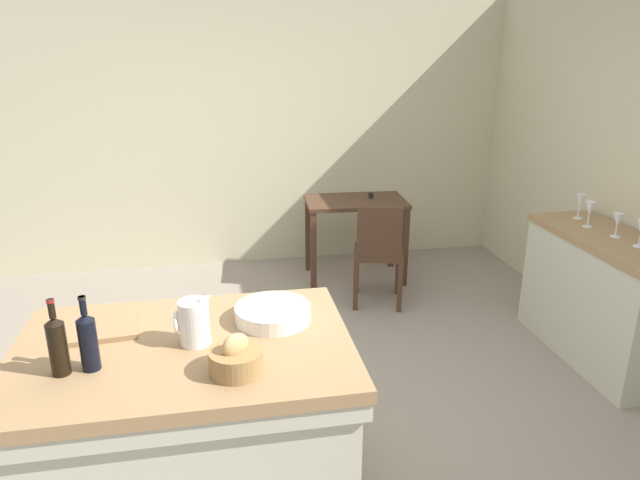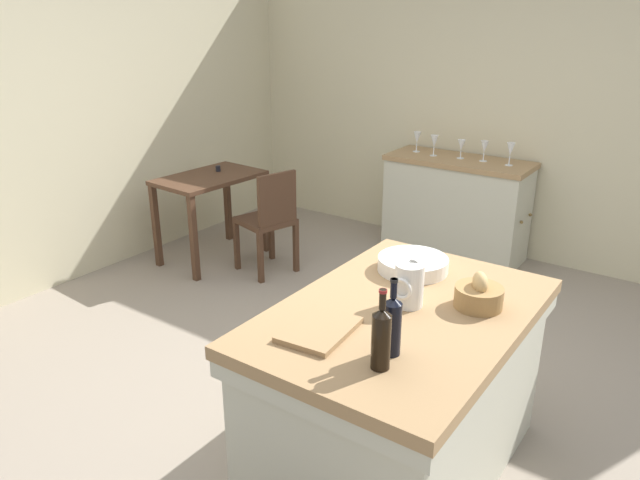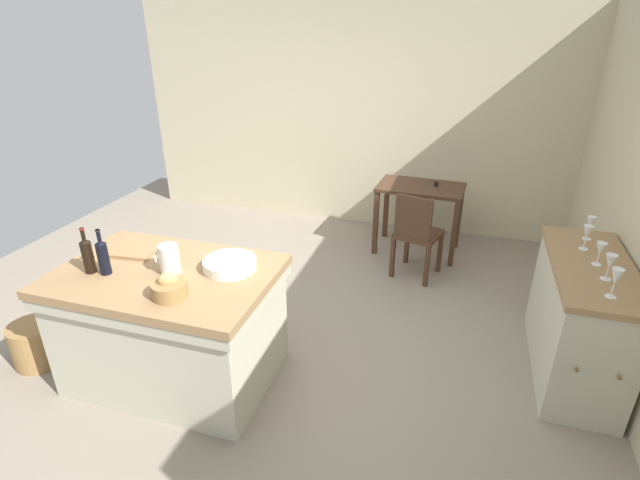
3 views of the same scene
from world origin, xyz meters
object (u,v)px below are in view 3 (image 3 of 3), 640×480
island_table (172,321)px  cutting_board (134,251)px  wicker_hamper (36,344)px  bread_basket (169,288)px  wash_bowl (230,264)px  wine_glass_far_left (616,278)px  wine_glass_left (610,263)px  wine_glass_middle (600,250)px  pitcher (169,259)px  wine_bottle_dark (103,256)px  wooden_chair (416,233)px  side_cabinet (579,319)px  wine_glass_right (587,233)px  wine_bottle_amber (88,255)px  wine_glass_far_right (591,224)px  writing_desk (420,197)px

island_table → cutting_board: 0.58m
wicker_hamper → bread_basket: bearing=-3.0°
wash_bowl → bread_basket: bread_basket is taller
wine_glass_far_left → cutting_board: bearing=-174.8°
wine_glass_left → wine_glass_far_left: bearing=-94.8°
wine_glass_left → wine_glass_middle: bearing=93.9°
cutting_board → wine_glass_left: size_ratio=1.90×
wine_glass_left → pitcher: bearing=-165.6°
wine_bottle_dark → wooden_chair: bearing=49.5°
wine_glass_far_left → wicker_hamper: (-3.84, -0.66, -0.85)m
side_cabinet → wine_glass_middle: (0.01, 0.00, 0.55)m
wine_glass_left → wash_bowl: bearing=-167.1°
island_table → cutting_board: cutting_board is taller
side_cabinet → wicker_hamper: side_cabinet is taller
side_cabinet → wine_glass_right: 0.61m
wooden_chair → wine_bottle_amber: 2.92m
wine_bottle_dark → wine_glass_far_right: size_ratio=1.74×
wine_glass_far_left → wine_glass_left: 0.23m
wine_bottle_amber → wine_glass_left: bearing=14.7°
wooden_chair → wine_glass_middle: wine_glass_middle is taller
writing_desk → wine_glass_middle: bearing=-51.9°
side_cabinet → wicker_hamper: (-3.83, -1.09, -0.28)m
wine_bottle_amber → writing_desk: bearing=55.8°
wine_glass_middle → wine_glass_right: size_ratio=0.89×
wooden_chair → wine_bottle_amber: wine_bottle_amber is taller
pitcher → wine_glass_left: (2.72, 0.70, 0.04)m
side_cabinet → wine_glass_left: bearing=-81.8°
wine_bottle_amber → wine_glass_middle: (3.21, 1.05, 0.01)m
wine_glass_far_left → wine_glass_left: size_ratio=1.09×
wine_glass_middle → wine_glass_right: (-0.04, 0.23, 0.01)m
pitcher → wine_bottle_dark: wine_bottle_dark is taller
pitcher → wash_bowl: size_ratio=0.68×
wine_glass_far_left → wine_glass_right: 0.66m
wine_bottle_amber → wash_bowl: bearing=19.6°
wooden_chair → wine_glass_left: size_ratio=5.11×
wine_glass_far_left → wicker_hamper: wine_glass_far_left is taller
wine_bottle_amber → wine_glass_middle: 3.38m
wine_bottle_dark → wine_glass_middle: wine_bottle_dark is taller
pitcher → wine_bottle_dark: (-0.40, -0.13, 0.03)m
side_cabinet → wash_bowl: wash_bowl is taller
island_table → wine_glass_left: size_ratio=8.33×
side_cabinet → pitcher: pitcher is taller
bread_basket → wicker_hamper: size_ratio=0.62×
wine_bottle_dark → wicker_hamper: size_ratio=0.92×
wine_glass_middle → cutting_board: bearing=-167.1°
wine_bottle_dark → wine_bottle_amber: (-0.11, -0.01, 0.00)m
writing_desk → wine_glass_far_right: (1.35, -1.28, 0.38)m
writing_desk → cutting_board: (-1.79, -2.42, 0.24)m
cutting_board → wine_glass_middle: 3.21m
bread_basket → wine_bottle_amber: size_ratio=0.67×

